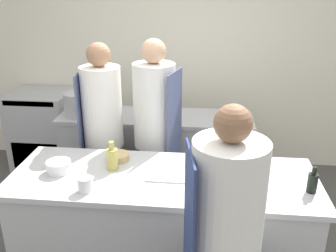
{
  "coord_description": "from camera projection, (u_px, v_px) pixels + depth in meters",
  "views": [
    {
      "loc": [
        0.29,
        -2.36,
        2.23
      ],
      "look_at": [
        0.0,
        0.35,
        1.15
      ],
      "focal_mm": 40.0,
      "sensor_mm": 36.0,
      "label": 1
    }
  ],
  "objects": [
    {
      "name": "wall_back",
      "position": [
        184.0,
        53.0,
        4.49
      ],
      "size": [
        8.0,
        0.06,
        2.8
      ],
      "color": "silver",
      "rests_on": "ground_plane"
    },
    {
      "name": "stockpot",
      "position": [
        78.0,
        104.0,
        3.86
      ],
      "size": [
        0.29,
        0.29,
        0.24
      ],
      "color": "#A8AAAF",
      "rests_on": "pass_counter"
    },
    {
      "name": "chef_at_pass_far",
      "position": [
        104.0,
        137.0,
        3.43
      ],
      "size": [
        0.38,
        0.36,
        1.74
      ],
      "rotation": [
        0.0,
        0.0,
        1.66
      ],
      "color": "black",
      "rests_on": "ground_plane"
    },
    {
      "name": "bowl_prep_small",
      "position": [
        118.0,
        157.0,
        2.93
      ],
      "size": [
        0.18,
        0.18,
        0.05
      ],
      "color": "tan",
      "rests_on": "prep_counter"
    },
    {
      "name": "chef_at_prep_near",
      "position": [
        224.0,
        250.0,
        2.06
      ],
      "size": [
        0.43,
        0.41,
        1.68
      ],
      "rotation": [
        0.0,
        0.0,
        1.74
      ],
      "color": "black",
      "rests_on": "ground_plane"
    },
    {
      "name": "pass_counter",
      "position": [
        156.0,
        154.0,
        4.06
      ],
      "size": [
        2.01,
        0.57,
        0.9
      ],
      "color": "#A8AAAF",
      "rests_on": "ground_plane"
    },
    {
      "name": "oven_range",
      "position": [
        44.0,
        130.0,
        4.65
      ],
      "size": [
        0.71,
        0.63,
        0.96
      ],
      "color": "#A8AAAF",
      "rests_on": "ground_plane"
    },
    {
      "name": "bottle_vinegar",
      "position": [
        112.0,
        158.0,
        2.77
      ],
      "size": [
        0.09,
        0.09,
        0.22
      ],
      "color": "#B2A84C",
      "rests_on": "prep_counter"
    },
    {
      "name": "cup",
      "position": [
        85.0,
        184.0,
        2.49
      ],
      "size": [
        0.1,
        0.1,
        0.1
      ],
      "color": "white",
      "rests_on": "prep_counter"
    },
    {
      "name": "prep_counter",
      "position": [
        163.0,
        227.0,
        2.87
      ],
      "size": [
        2.22,
        0.79,
        0.9
      ],
      "color": "#A8AAAF",
      "rests_on": "ground_plane"
    },
    {
      "name": "bowl_mixing_large",
      "position": [
        59.0,
        167.0,
        2.74
      ],
      "size": [
        0.18,
        0.18,
        0.08
      ],
      "color": "white",
      "rests_on": "prep_counter"
    },
    {
      "name": "bottle_wine",
      "position": [
        312.0,
        182.0,
        2.47
      ],
      "size": [
        0.07,
        0.07,
        0.19
      ],
      "color": "black",
      "rests_on": "prep_counter"
    },
    {
      "name": "cutting_board",
      "position": [
        171.0,
        176.0,
        2.69
      ],
      "size": [
        0.35,
        0.19,
        0.01
      ],
      "color": "white",
      "rests_on": "prep_counter"
    },
    {
      "name": "chef_at_stove",
      "position": [
        155.0,
        137.0,
        3.39
      ],
      "size": [
        0.42,
        0.4,
        1.77
      ],
      "rotation": [
        0.0,
        0.0,
        -1.83
      ],
      "color": "black",
      "rests_on": "ground_plane"
    },
    {
      "name": "bottle_cooking_oil",
      "position": [
        220.0,
        163.0,
        2.64
      ],
      "size": [
        0.06,
        0.06,
        0.29
      ],
      "color": "#2D5175",
      "rests_on": "prep_counter"
    },
    {
      "name": "bottle_olive_oil",
      "position": [
        236.0,
        171.0,
        2.5
      ],
      "size": [
        0.06,
        0.06,
        0.32
      ],
      "color": "#5B2319",
      "rests_on": "prep_counter"
    }
  ]
}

